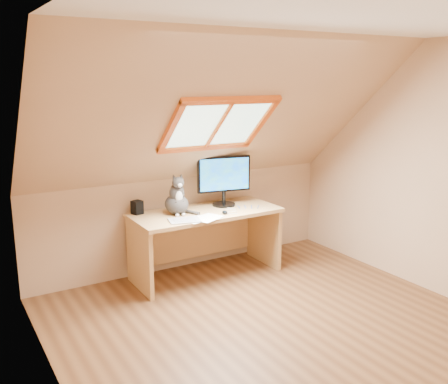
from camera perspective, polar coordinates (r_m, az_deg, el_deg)
ground at (r=4.30m, az=6.65°, el=-15.52°), size 3.50×3.50×0.00m
room_shell at (r=3.76m, az=8.07°, el=3.45°), size 3.52×3.52×2.41m
desk at (r=5.26m, az=-2.44°, el=-4.31°), size 1.54×0.67×0.70m
monitor at (r=5.28m, az=-0.01°, el=1.67°), size 0.58×0.25×0.54m
cat at (r=5.01m, az=-5.41°, el=-0.85°), size 0.26×0.30×0.42m
desk_speaker at (r=5.08m, az=-9.90°, el=-1.75°), size 0.12×0.12×0.14m
graphics_tablet at (r=4.80m, az=-4.54°, el=-3.25°), size 0.34×0.27×0.01m
mouse at (r=5.03m, az=0.09°, el=-2.34°), size 0.08×0.10×0.03m
papers at (r=4.83m, az=-2.55°, el=-3.13°), size 0.35×0.30×0.01m
cables at (r=5.22m, az=2.06°, el=-1.89°), size 0.51×0.26×0.01m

